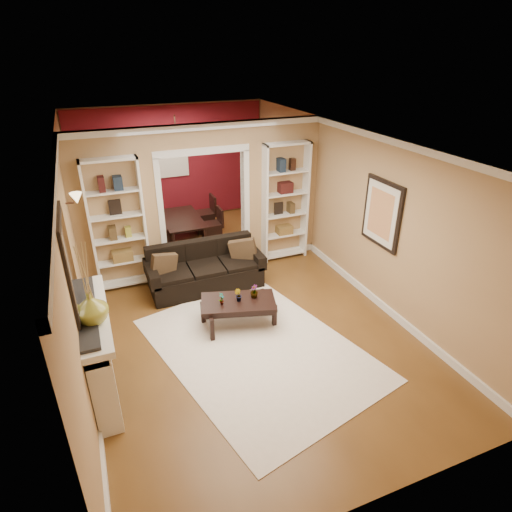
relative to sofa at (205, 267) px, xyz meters
name	(u,v)px	position (x,y,z in m)	size (l,w,h in m)	color
floor	(227,296)	(0.24, -0.45, -0.39)	(8.00, 8.00, 0.00)	brown
ceiling	(222,136)	(0.24, -0.45, 2.31)	(8.00, 8.00, 0.00)	white
wall_back	(171,164)	(0.24, 3.55, 0.96)	(8.00, 8.00, 0.00)	tan
wall_front	(382,398)	(0.24, -4.45, 0.96)	(8.00, 8.00, 0.00)	tan
wall_left	(72,246)	(-2.01, -0.45, 0.96)	(8.00, 8.00, 0.00)	tan
wall_right	(347,205)	(2.49, -0.45, 0.96)	(8.00, 8.00, 0.00)	tan
partition_wall	(204,200)	(0.24, 0.75, 0.96)	(4.50, 0.15, 2.70)	tan
red_back_panel	(172,165)	(0.24, 3.52, 0.93)	(4.44, 0.04, 2.64)	maroon
dining_window	(171,156)	(0.24, 3.48, 1.16)	(0.78, 0.03, 0.98)	#8CA5CC
area_rug	(257,348)	(0.19, -1.95, -0.39)	(2.38, 3.33, 0.01)	white
sofa	(205,267)	(0.00, 0.00, 0.00)	(2.01, 0.87, 0.78)	black
pillow_left	(164,265)	(-0.71, -0.02, 0.20)	(0.42, 0.12, 0.42)	brown
pillow_right	(244,250)	(0.71, -0.02, 0.22)	(0.46, 0.13, 0.46)	brown
coffee_table	(238,312)	(0.15, -1.28, -0.18)	(1.11, 0.60, 0.42)	black
plant_left	(222,299)	(-0.11, -1.28, 0.13)	(0.10, 0.07, 0.19)	#336626
plant_center	(238,295)	(0.15, -1.28, 0.12)	(0.11, 0.09, 0.19)	#336626
plant_right	(254,291)	(0.41, -1.28, 0.14)	(0.12, 0.12, 0.21)	#336626
bookshelf_left	(118,226)	(-1.31, 0.58, 0.76)	(0.90, 0.30, 2.30)	white
bookshelf_right	(285,203)	(1.79, 0.58, 0.76)	(0.90, 0.30, 2.30)	white
fireplace	(101,351)	(-1.85, -1.95, 0.19)	(0.32, 1.70, 1.16)	white
vase	(91,308)	(-1.85, -2.19, 0.95)	(0.35, 0.35, 0.37)	olive
mirror	(69,263)	(-1.99, -1.95, 1.41)	(0.03, 0.95, 1.10)	silver
wall_sconce	(72,201)	(-1.91, 0.10, 1.44)	(0.18, 0.18, 0.22)	#FFE0A5
framed_art	(381,214)	(2.45, -1.45, 1.16)	(0.04, 0.85, 1.05)	black
dining_table	(184,229)	(0.13, 2.17, -0.14)	(0.81, 1.45, 0.51)	black
dining_chair_nw	(160,228)	(-0.42, 1.87, 0.08)	(0.47, 0.47, 0.95)	black
dining_chair_ne	(211,225)	(0.68, 1.87, -0.01)	(0.37, 0.37, 0.75)	black
dining_chair_sw	(155,219)	(-0.42, 2.47, 0.05)	(0.44, 0.44, 0.89)	black
dining_chair_se	(204,213)	(0.68, 2.47, 0.03)	(0.42, 0.42, 0.85)	black
chandelier	(182,146)	(0.24, 2.25, 1.63)	(0.50, 0.50, 0.30)	#392219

